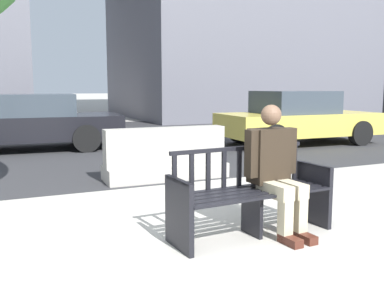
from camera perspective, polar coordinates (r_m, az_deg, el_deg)
The scene contains 7 objects.
ground_plane at distance 3.99m, azimuth 0.92°, elevation -14.38°, with size 200.00×200.00×0.00m, color #B7B2A8.
street_asphalt at distance 12.25m, azimuth -16.38°, elevation 0.30°, with size 120.00×12.00×0.01m, color #333335.
street_bench at distance 4.39m, azimuth 7.82°, elevation -6.91°, with size 1.72×0.64×0.88m.
seated_person at distance 4.44m, azimuth 10.99°, elevation -2.96°, with size 0.59×0.74×1.31m.
jersey_barrier_centre at distance 7.01m, azimuth -3.54°, elevation -1.87°, with size 2.01×0.71×0.84m.
car_taxi_near at distance 11.55m, azimuth 13.91°, elevation 3.33°, with size 4.23×2.00×1.39m.
car_sedan_far at distance 10.88m, azimuth -21.93°, elevation 2.69°, with size 4.83×2.11×1.33m.
Camera 1 is at (-1.55, -3.36, 1.49)m, focal length 40.00 mm.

